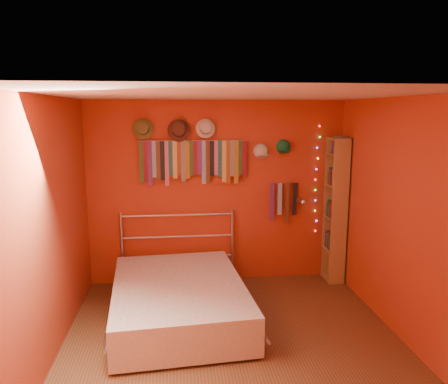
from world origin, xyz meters
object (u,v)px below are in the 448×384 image
object	(u,v)px
tie_rack	(193,160)
bed	(179,299)
bookshelf	(338,210)
reading_lamp	(302,202)

from	to	relation	value
tie_rack	bed	xyz separation A→B (m)	(-0.23, -1.10, -1.48)
bookshelf	tie_rack	bearing A→B (deg)	175.54
reading_lamp	bed	world-z (taller)	reading_lamp
tie_rack	bed	size ratio (longest dim) A/B	0.67
tie_rack	reading_lamp	size ratio (longest dim) A/B	4.50
bed	reading_lamp	bearing A→B (deg)	24.03
reading_lamp	bed	distance (m)	2.12
reading_lamp	bookshelf	distance (m)	0.54
reading_lamp	bookshelf	world-z (taller)	bookshelf
reading_lamp	bed	xyz separation A→B (m)	(-1.69, -0.92, -0.91)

